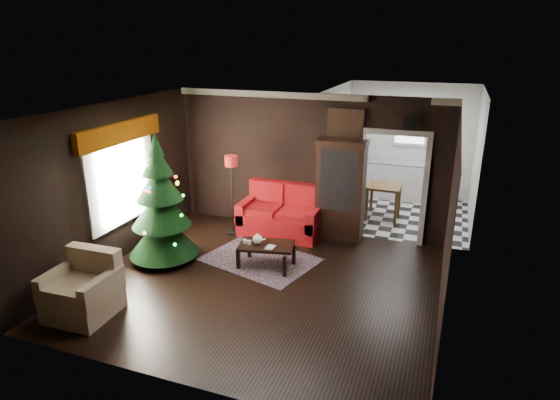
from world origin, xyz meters
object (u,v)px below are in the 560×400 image
(kitchen_table, at_px, (383,201))
(curio_cabinet, at_px, (341,192))
(coffee_table, at_px, (266,255))
(floor_lamp, at_px, (232,195))
(teapot, at_px, (257,239))
(loveseat, at_px, (281,211))
(armchair, at_px, (81,286))
(wall_clock, at_px, (412,121))
(christmas_tree, at_px, (161,204))

(kitchen_table, bearing_deg, curio_cabinet, -114.44)
(coffee_table, relative_size, kitchen_table, 1.23)
(floor_lamp, bearing_deg, teapot, -48.83)
(loveseat, relative_size, coffee_table, 1.84)
(kitchen_table, bearing_deg, armchair, -122.55)
(coffee_table, bearing_deg, teapot, -163.03)
(coffee_table, bearing_deg, kitchen_table, 63.68)
(coffee_table, height_order, wall_clock, wall_clock)
(floor_lamp, bearing_deg, loveseat, 19.93)
(floor_lamp, height_order, wall_clock, wall_clock)
(curio_cabinet, relative_size, coffee_table, 2.05)
(loveseat, relative_size, christmas_tree, 0.72)
(floor_lamp, xyz_separation_m, armchair, (-0.74, -3.43, -0.37))
(floor_lamp, bearing_deg, kitchen_table, 36.14)
(loveseat, distance_m, armchair, 4.11)
(christmas_tree, height_order, coffee_table, christmas_tree)
(loveseat, xyz_separation_m, curio_cabinet, (1.15, 0.22, 0.45))
(floor_lamp, xyz_separation_m, teapot, (1.03, -1.18, -0.31))
(loveseat, xyz_separation_m, floor_lamp, (-0.91, -0.33, 0.33))
(kitchen_table, bearing_deg, coffee_table, -116.32)
(coffee_table, bearing_deg, wall_clock, 41.71)
(armchair, bearing_deg, kitchen_table, 55.83)
(wall_clock, xyz_separation_m, kitchen_table, (-0.55, 1.25, -2.00))
(wall_clock, distance_m, kitchen_table, 2.43)
(armchair, height_order, coffee_table, armchair)
(loveseat, bearing_deg, curio_cabinet, 10.83)
(wall_clock, bearing_deg, kitchen_table, 113.75)
(loveseat, relative_size, kitchen_table, 2.27)
(teapot, bearing_deg, kitchen_table, 61.92)
(coffee_table, bearing_deg, armchair, -129.78)
(teapot, bearing_deg, loveseat, 94.43)
(curio_cabinet, distance_m, teapot, 2.06)
(floor_lamp, height_order, christmas_tree, christmas_tree)
(coffee_table, bearing_deg, loveseat, 100.13)
(loveseat, relative_size, armchair, 1.85)
(kitchen_table, bearing_deg, floor_lamp, -143.86)
(floor_lamp, height_order, coffee_table, floor_lamp)
(coffee_table, xyz_separation_m, kitchen_table, (1.54, 3.11, 0.16))
(kitchen_table, bearing_deg, loveseat, -137.49)
(curio_cabinet, relative_size, wall_clock, 5.94)
(floor_lamp, height_order, teapot, floor_lamp)
(armchair, xyz_separation_m, kitchen_table, (3.45, 5.41, -0.09))
(teapot, distance_m, wall_clock, 3.48)
(loveseat, relative_size, teapot, 8.71)
(curio_cabinet, height_order, armchair, curio_cabinet)
(christmas_tree, height_order, armchair, christmas_tree)
(teapot, xyz_separation_m, kitchen_table, (1.68, 3.16, -0.14))
(loveseat, bearing_deg, kitchen_table, 42.51)
(curio_cabinet, bearing_deg, kitchen_table, 65.56)
(armchair, height_order, teapot, armchair)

